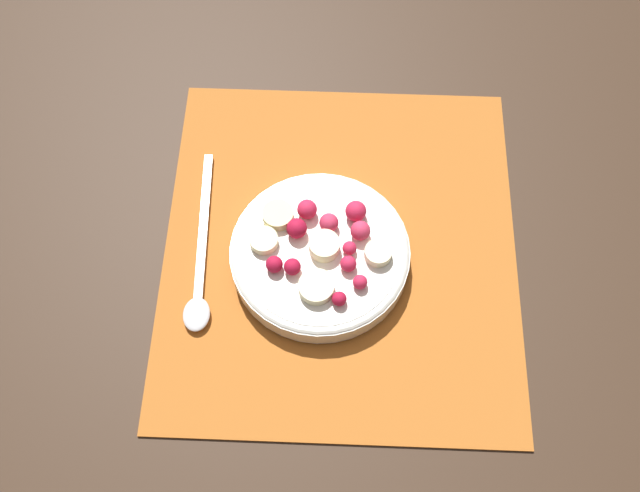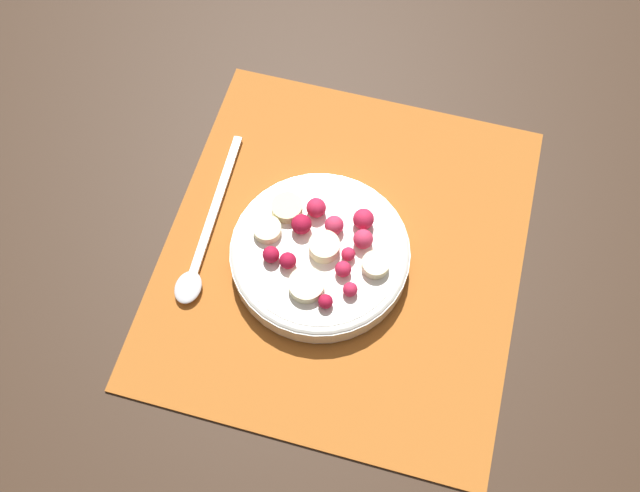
{
  "view_description": "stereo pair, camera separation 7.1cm",
  "coord_description": "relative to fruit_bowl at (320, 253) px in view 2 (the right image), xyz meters",
  "views": [
    {
      "loc": [
        -0.33,
        0.01,
        0.68
      ],
      "look_at": [
        -0.02,
        0.02,
        0.04
      ],
      "focal_mm": 40.0,
      "sensor_mm": 36.0,
      "label": 1
    },
    {
      "loc": [
        -0.32,
        -0.06,
        0.68
      ],
      "look_at": [
        -0.02,
        0.02,
        0.04
      ],
      "focal_mm": 40.0,
      "sensor_mm": 36.0,
      "label": 2
    }
  ],
  "objects": [
    {
      "name": "placemat",
      "position": [
        0.02,
        -0.02,
        -0.02
      ],
      "size": [
        0.41,
        0.37,
        0.01
      ],
      "color": "#B26023",
      "rests_on": "ground_plane"
    },
    {
      "name": "ground_plane",
      "position": [
        0.02,
        -0.02,
        -0.02
      ],
      "size": [
        3.0,
        3.0,
        0.0
      ],
      "primitive_type": "plane",
      "color": "#382619"
    },
    {
      "name": "spoon",
      "position": [
        -0.02,
        0.12,
        -0.01
      ],
      "size": [
        0.21,
        0.03,
        0.01
      ],
      "rotation": [
        0.0,
        0.0,
        3.18
      ],
      "color": "silver",
      "rests_on": "placemat"
    },
    {
      "name": "fruit_bowl",
      "position": [
        0.0,
        0.0,
        0.0
      ],
      "size": [
        0.18,
        0.18,
        0.05
      ],
      "color": "silver",
      "rests_on": "placemat"
    }
  ]
}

